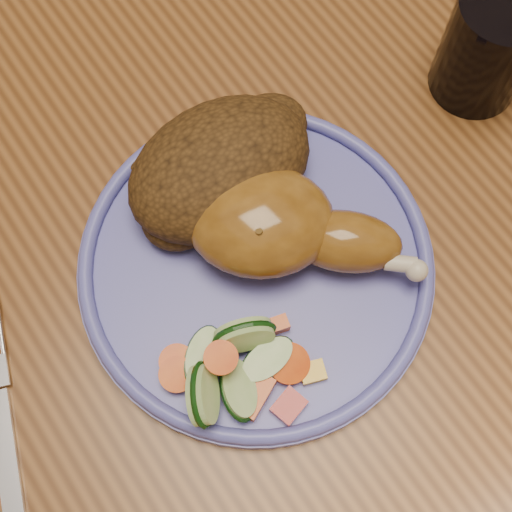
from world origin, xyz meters
name	(u,v)px	position (x,y,z in m)	size (l,w,h in m)	color
ground	(258,321)	(0.00, 0.00, 0.00)	(4.00, 4.00, 0.00)	#54321C
dining_table	(260,126)	(0.00, 0.00, 0.67)	(0.90, 1.40, 0.75)	brown
plate	(256,267)	(-0.09, -0.13, 0.76)	(0.24, 0.24, 0.01)	#5858B8
plate_rim	(256,261)	(-0.09, -0.13, 0.77)	(0.24, 0.24, 0.01)	#5858B8
chicken_leg	(281,226)	(-0.07, -0.13, 0.79)	(0.14, 0.15, 0.05)	#8E5C1D
rice_pilaf	(223,167)	(-0.08, -0.07, 0.78)	(0.14, 0.10, 0.06)	#462C11
vegetable_pile	(233,367)	(-0.15, -0.18, 0.77)	(0.10, 0.09, 0.04)	#A50A05
fork	(4,441)	(-0.29, -0.13, 0.75)	(0.07, 0.16, 0.00)	silver
drinking_glass	(489,46)	(0.13, -0.10, 0.79)	(0.07, 0.07, 0.09)	black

